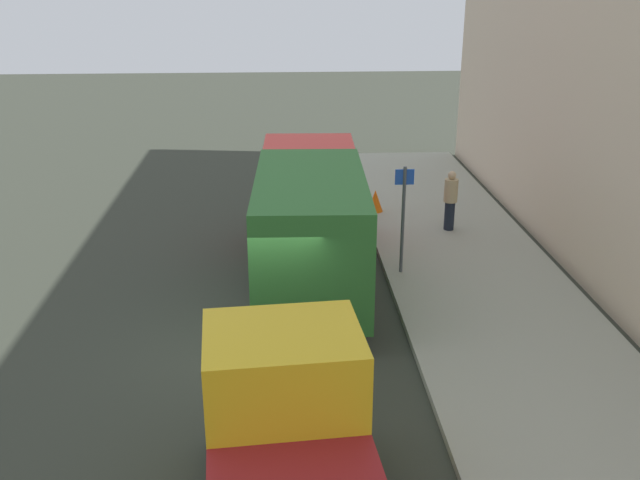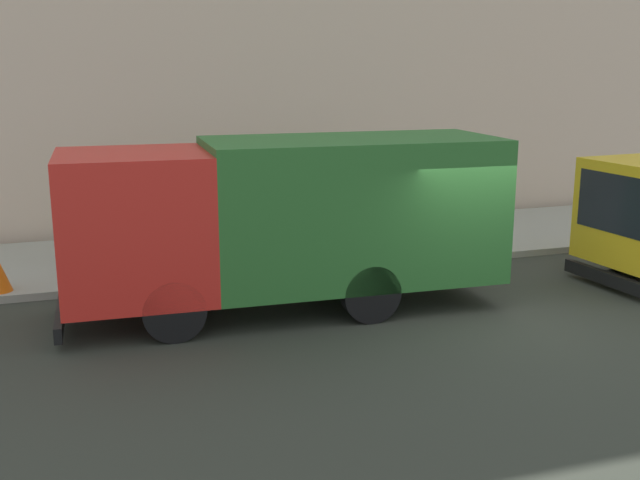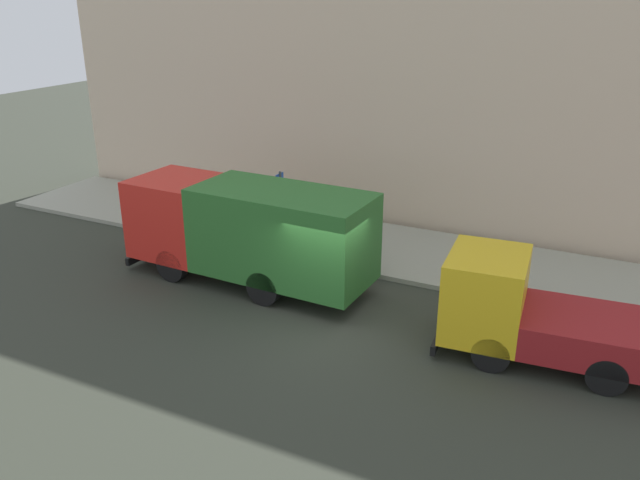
# 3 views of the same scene
# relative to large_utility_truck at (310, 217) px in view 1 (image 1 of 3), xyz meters

# --- Properties ---
(ground) EXTENTS (80.00, 80.00, 0.00)m
(ground) POSITION_rel_large_utility_truck_xyz_m (-1.18, -3.08, -1.64)
(ground) COLOR #303429
(sidewalk) EXTENTS (4.24, 30.00, 0.14)m
(sidewalk) POSITION_rel_large_utility_truck_xyz_m (3.94, -3.08, -1.57)
(sidewalk) COLOR #9A9B89
(sidewalk) RESTS_ON ground
(large_utility_truck) EXTENTS (2.55, 7.44, 2.90)m
(large_utility_truck) POSITION_rel_large_utility_truck_xyz_m (0.00, 0.00, 0.00)
(large_utility_truck) COLOR red
(large_utility_truck) RESTS_ON ground
(small_flatbed_truck) EXTENTS (2.59, 5.69, 2.36)m
(small_flatbed_truck) POSITION_rel_large_utility_truck_xyz_m (-0.57, -8.10, -0.55)
(small_flatbed_truck) COLOR yellow
(small_flatbed_truck) RESTS_ON ground
(pedestrian_walking) EXTENTS (0.41, 0.41, 1.68)m
(pedestrian_walking) POSITION_rel_large_utility_truck_xyz_m (4.00, 3.04, -0.62)
(pedestrian_walking) COLOR #1A202D
(pedestrian_walking) RESTS_ON sidewalk
(traffic_cone_orange) EXTENTS (0.46, 0.46, 0.66)m
(traffic_cone_orange) POSITION_rel_large_utility_truck_xyz_m (2.16, 4.75, -1.17)
(traffic_cone_orange) COLOR orange
(traffic_cone_orange) RESTS_ON sidewalk
(street_sign_post) EXTENTS (0.44, 0.08, 2.60)m
(street_sign_post) POSITION_rel_large_utility_truck_xyz_m (2.18, 0.17, 0.04)
(street_sign_post) COLOR #4C5156
(street_sign_post) RESTS_ON sidewalk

